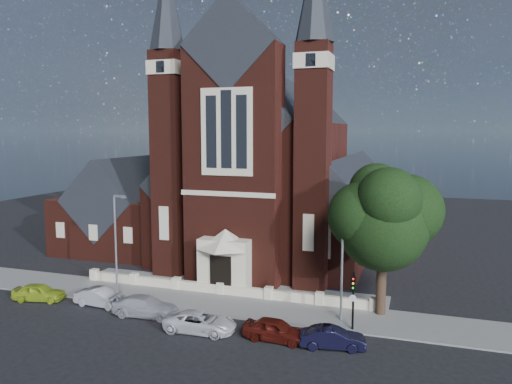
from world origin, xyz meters
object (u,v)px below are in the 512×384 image
Objects in this scene: car_white_suv at (200,322)px; car_dark_red at (275,330)px; street_lamp_right at (343,256)px; street_lamp_left at (116,238)px; car_navy at (333,338)px; street_tree at (384,220)px; church at (278,176)px; car_silver_b at (146,306)px; car_silver_a at (101,297)px; parish_hall at (127,213)px; traffic_signal at (353,293)px; car_lime_van at (39,292)px.

car_white_suv is 1.15× the size of car_dark_red.
car_white_suv is at bearing -150.63° from street_lamp_right.
street_lamp_left and street_lamp_right have the same top height.
car_navy is at bearing -86.38° from car_dark_red.
church is at bearing 126.17° from street_tree.
car_silver_b is 9.98m from car_dark_red.
street_tree is at bearing -74.15° from car_silver_a.
street_lamp_right is at bearing -33.97° from car_dark_red.
parish_hall is at bearing -162.84° from church.
street_lamp_left is at bearing 10.40° from car_silver_a.
street_tree is 2.24× the size of car_white_suv.
traffic_signal is 24.00m from car_lime_van.
car_white_suv is at bearing -109.04° from car_silver_b.
parish_hall reaches higher than traffic_signal.
car_dark_red is at bearing 79.71° from car_navy.
car_lime_van is at bearing -146.80° from street_lamp_left.
street_tree is 10.69m from car_dark_red.
car_silver_a is (0.34, -2.76, -3.93)m from street_lamp_left.
car_navy is (3.60, 0.01, -0.05)m from car_dark_red.
car_lime_van is 5.32m from car_silver_a.
street_tree is at bearing -61.86° from car_white_suv.
car_navy is at bearing -35.28° from parish_hall.
car_silver_a is at bearing -97.49° from car_lime_van.
car_lime_van is at bearing -79.70° from parish_hall.
street_lamp_right is 6.02m from car_navy.
traffic_signal is (27.00, -15.57, -1.43)m from parish_hall.
street_lamp_left reaches higher than car_white_suv.
parish_hall is 31.27m from street_tree.
car_lime_van is (-25.46, -4.95, -6.28)m from street_tree.
parish_hall is 29.62m from street_lamp_right.
car_dark_red is (22.61, -18.56, -3.31)m from parish_hall.
parish_hall is at bearing 30.05° from car_silver_a.
street_lamp_left reaches higher than car_silver_b.
church is 26.72m from car_lime_van.
street_tree is 2.20× the size of car_silver_b.
car_silver_b is at bearing 72.36° from car_white_suv.
street_tree is at bearing 34.26° from street_lamp_right.
car_lime_van is at bearing 81.44° from car_white_suv.
car_dark_red reaches higher than car_white_suv.
car_lime_van reaches higher than car_navy.
parish_hall is 2.55× the size of car_white_suv.
parish_hall is 2.95× the size of car_dark_red.
car_dark_red reaches higher than car_lime_van.
street_tree is 21.59m from car_silver_a.
street_lamp_left is 18.00m from street_lamp_right.
parish_hall is at bearing 32.20° from car_silver_b.
car_silver_a reaches higher than car_white_suv.
church reaches higher than street_lamp_left.
parish_hall is 25.94m from car_white_suv.
car_navy is at bearing -105.89° from car_lime_van.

